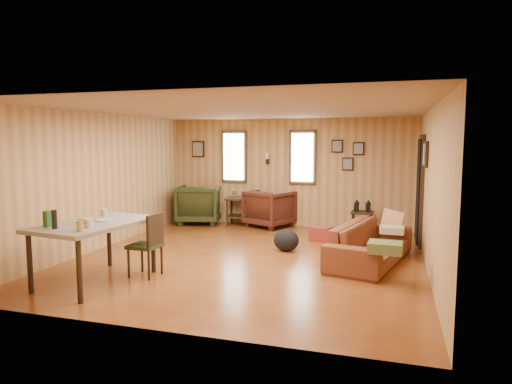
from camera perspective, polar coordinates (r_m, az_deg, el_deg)
room at (r=7.56m, az=0.95°, el=1.03°), size 5.54×6.04×2.44m
sofa at (r=7.43m, az=14.15°, el=-5.41°), size 1.11×2.22×0.83m
recliner_brown at (r=10.17m, az=1.72°, el=-1.84°), size 1.15×1.12×0.91m
recliner_green at (r=10.66m, az=-7.08°, el=-1.31°), size 1.12×1.08×0.98m
end_table at (r=10.39m, az=-1.99°, el=-1.76°), size 0.68×0.63×0.78m
side_table at (r=9.65m, az=13.14°, el=-2.26°), size 0.45×0.45×0.71m
cooler at (r=8.85m, az=8.14°, el=-5.22°), size 0.46×0.38×0.28m
backpack at (r=7.98m, az=3.80°, el=-6.06°), size 0.54×0.49×0.38m
sofa_pillows at (r=7.15m, az=16.28°, el=-5.18°), size 0.51×1.91×0.39m
dining_table at (r=6.51m, az=-19.58°, el=-4.21°), size 1.18×1.74×1.07m
dining_chair at (r=6.63m, az=-13.23°, el=-6.03°), size 0.43×0.43×0.90m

